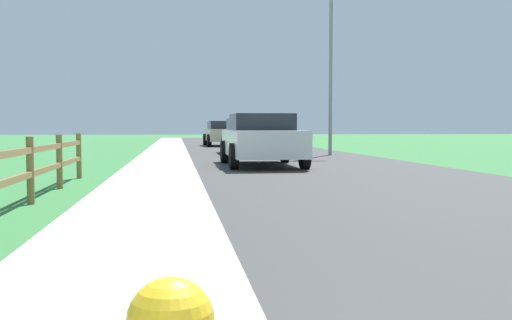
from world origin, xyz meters
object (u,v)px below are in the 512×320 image
Objects in this scene: parked_suv_white at (262,140)px; street_lamp at (333,49)px; parked_car_silver at (248,136)px; parked_car_beige at (223,133)px.

street_lamp is at bearing 58.04° from parked_suv_white.
parked_car_silver is (0.50, 7.31, 0.00)m from parked_suv_white.
parked_suv_white is 1.05× the size of parked_car_beige.
street_lamp is (3.47, -11.85, 3.48)m from parked_car_beige.
street_lamp reaches higher than parked_suv_white.
parked_car_silver is at bearing -88.85° from parked_car_beige.
parked_car_beige is at bearing 89.06° from parked_suv_white.
parked_suv_white is at bearing -90.94° from parked_car_beige.
parked_car_beige is 0.61× the size of street_lamp.
parked_car_silver is at bearing 158.45° from street_lamp.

